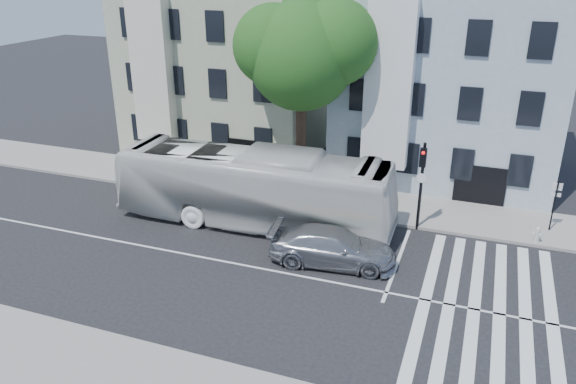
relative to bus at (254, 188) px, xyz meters
The scene contains 11 objects.
ground 4.46m from the bus, 78.40° to the right, with size 120.00×120.00×0.00m, color black.
sidewalk_far 4.51m from the bus, 78.66° to the left, with size 80.00×4.00×0.15m, color gray.
building_left 13.17m from the bus, 119.26° to the left, with size 12.00×10.00×11.00m, color #A2A389.
building_right 14.00m from the bus, 54.73° to the left, with size 12.00×10.00×11.00m, color #99A6B6.
street_tree 7.67m from the bus, 79.68° to the left, with size 7.30×5.90×11.10m.
bus is the anchor object (origin of this frame).
sedan 5.39m from the bus, 27.69° to the right, with size 5.40×2.19×1.57m, color #A5A6AC.
hedge 4.23m from the bus, 134.49° to the left, with size 8.50×0.84×0.70m, color #1F551B, non-canonical shape.
traffic_signal 7.93m from the bus, 14.63° to the left, with size 0.46×0.54×4.37m.
fire_hydrant 13.24m from the bus, 10.34° to the left, with size 0.43×0.28×0.75m.
far_sign_pole 14.14m from the bus, 15.99° to the left, with size 0.46×0.19×2.54m.
Camera 1 is at (9.34, -18.94, 12.16)m, focal length 35.00 mm.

